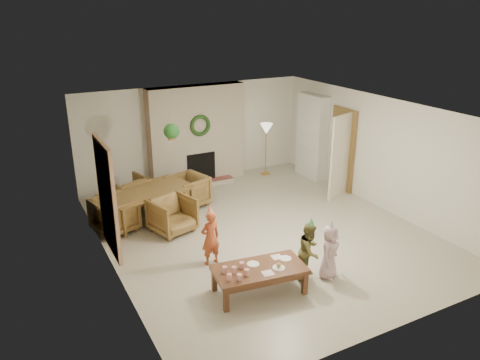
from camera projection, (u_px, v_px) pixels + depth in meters
floor at (262, 232)px, 9.50m from camera, size 7.00×7.00×0.00m
ceiling at (264, 111)px, 8.62m from camera, size 7.00×7.00×0.00m
wall_back at (194, 133)px, 11.96m from camera, size 7.00×0.00×7.00m
wall_front at (398, 253)px, 6.16m from camera, size 7.00×0.00×7.00m
wall_left at (107, 203)px, 7.75m from camera, size 0.00×7.00×7.00m
wall_right at (380, 153)px, 10.37m from camera, size 0.00×7.00×7.00m
fireplace_mass at (197, 135)px, 11.79m from camera, size 2.50×0.40×2.50m
fireplace_hearth at (204, 184)px, 11.92m from camera, size 1.60×0.30×0.12m
fireplace_firebox at (201, 167)px, 11.92m from camera, size 0.75×0.12×0.75m
fireplace_wreath at (200, 126)px, 11.50m from camera, size 0.54×0.10×0.54m
floor_lamp_base at (265, 173)px, 12.79m from camera, size 0.26×0.26×0.03m
floor_lamp_post at (266, 151)px, 12.57m from camera, size 0.03×0.03×1.26m
floor_lamp_shade at (266, 129)px, 12.35m from camera, size 0.34×0.34×0.28m
bookshelf_carcass at (312, 136)px, 12.26m from camera, size 0.30×1.00×2.20m
bookshelf_shelf_a at (310, 160)px, 12.48m from camera, size 0.30×0.92×0.03m
bookshelf_shelf_b at (311, 146)px, 12.34m from camera, size 0.30×0.92×0.03m
bookshelf_shelf_c at (312, 131)px, 12.20m from camera, size 0.30×0.92×0.03m
bookshelf_shelf_d at (312, 116)px, 12.06m from camera, size 0.30×0.92×0.03m
books_row_lower at (313, 157)px, 12.30m from camera, size 0.20×0.40×0.24m
books_row_mid at (309, 140)px, 12.32m from camera, size 0.20×0.44×0.24m
books_row_upper at (314, 127)px, 12.06m from camera, size 0.20×0.36×0.22m
door_frame at (342, 149)px, 11.43m from camera, size 0.05×0.86×2.04m
door_leaf at (340, 156)px, 10.95m from camera, size 0.77×0.32×2.00m
curtain_panel at (107, 198)px, 7.93m from camera, size 0.06×1.20×2.00m
dining_table at (150, 205)px, 9.97m from camera, size 2.09×1.52×0.66m
dining_chair_near at (172, 215)px, 9.40m from camera, size 0.97×0.98×0.73m
dining_chair_far at (129, 193)px, 10.51m from camera, size 0.97×0.98×0.73m
dining_chair_left at (115, 215)px, 9.42m from camera, size 0.98×0.97×0.73m
dining_chair_right at (188, 191)px, 10.62m from camera, size 0.98×0.97×0.73m
hanging_plant_cord at (171, 120)px, 9.42m from camera, size 0.01×0.01×0.70m
hanging_plant_pot at (172, 137)px, 9.54m from camera, size 0.16×0.16×0.12m
hanging_plant_foliage at (171, 131)px, 9.50m from camera, size 0.32×0.32×0.32m
coffee_table_top at (260, 269)px, 7.37m from camera, size 1.53×0.91×0.07m
coffee_table_apron at (259, 274)px, 7.39m from camera, size 1.41×0.78×0.09m
coffee_leg_fl at (226, 300)px, 6.97m from camera, size 0.09×0.09×0.38m
coffee_leg_fr at (305, 283)px, 7.40m from camera, size 0.09×0.09×0.38m
coffee_leg_bl at (214, 280)px, 7.49m from camera, size 0.09×0.09×0.38m
coffee_leg_br at (288, 265)px, 7.92m from camera, size 0.09×0.09×0.38m
cup_a at (230, 277)px, 7.01m from camera, size 0.09×0.09×0.10m
cup_b at (225, 270)px, 7.20m from camera, size 0.09×0.09×0.10m
cup_c at (239, 277)px, 7.00m from camera, size 0.09×0.09×0.10m
cup_d at (234, 270)px, 7.20m from camera, size 0.09×0.09×0.10m
cup_e at (247, 272)px, 7.13m from camera, size 0.09×0.09×0.10m
cup_f at (242, 265)px, 7.33m from camera, size 0.09×0.09×0.10m
plate_a at (253, 264)px, 7.45m from camera, size 0.23×0.23×0.01m
plate_b at (279, 268)px, 7.35m from camera, size 0.23×0.23×0.01m
plate_c at (285, 258)px, 7.61m from camera, size 0.23×0.23×0.01m
food_scoop at (279, 265)px, 7.33m from camera, size 0.09×0.09×0.08m
napkin_left at (268, 273)px, 7.19m from camera, size 0.19×0.19×0.01m
napkin_right at (277, 257)px, 7.66m from camera, size 0.19×0.19×0.01m
child_red at (210, 238)px, 8.17m from camera, size 0.39×0.27×1.00m
party_hat_red at (210, 210)px, 7.98m from camera, size 0.17×0.17×0.19m
child_plaid at (310, 251)px, 7.74m from camera, size 0.61×0.58×1.00m
party_hat_plaid at (311, 222)px, 7.56m from camera, size 0.14×0.14×0.16m
child_pink at (329, 252)px, 7.78m from camera, size 0.55×0.51×0.95m
party_hat_pink at (332, 224)px, 7.60m from camera, size 0.16×0.16×0.17m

